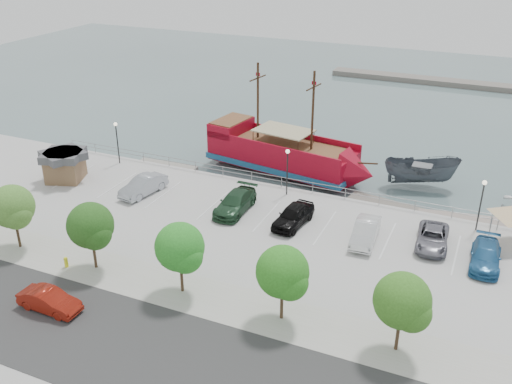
% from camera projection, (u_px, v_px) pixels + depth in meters
% --- Properties ---
extents(ground, '(160.00, 160.00, 0.00)m').
position_uv_depth(ground, '(257.00, 238.00, 45.88)').
color(ground, '#4C5F61').
extents(street, '(100.00, 8.00, 0.04)m').
position_uv_depth(street, '(144.00, 352.00, 32.23)').
color(street, '#353535').
rests_on(street, land_slab).
extents(sidewalk, '(100.00, 4.00, 0.05)m').
position_uv_depth(sidewalk, '(196.00, 295.00, 37.18)').
color(sidewalk, '#A6A397').
rests_on(sidewalk, land_slab).
extents(seawall_railing, '(50.00, 0.06, 1.00)m').
position_uv_depth(seawall_railing, '(292.00, 183.00, 51.65)').
color(seawall_railing, gray).
rests_on(seawall_railing, land_slab).
extents(far_shore, '(40.00, 3.00, 0.80)m').
position_uv_depth(far_shore, '(461.00, 84.00, 87.45)').
color(far_shore, '#6A6358').
rests_on(far_shore, ground).
extents(pirate_ship, '(17.99, 7.44, 11.20)m').
position_uv_depth(pirate_ship, '(293.00, 157.00, 56.51)').
color(pirate_ship, maroon).
rests_on(pirate_ship, ground).
extents(patrol_boat, '(7.55, 4.77, 2.74)m').
position_uv_depth(patrol_boat, '(421.00, 174.00, 54.04)').
color(patrol_boat, '#4A5159').
rests_on(patrol_boat, ground).
extents(dock_west, '(6.53, 2.09, 0.37)m').
position_uv_depth(dock_west, '(166.00, 167.00, 58.59)').
color(dock_west, gray).
rests_on(dock_west, ground).
extents(dock_mid, '(7.85, 3.51, 0.43)m').
position_uv_depth(dock_mid, '(390.00, 207.00, 50.21)').
color(dock_mid, slate).
rests_on(dock_mid, ground).
extents(dock_east, '(7.87, 3.40, 0.44)m').
position_uv_depth(dock_east, '(465.00, 221.00, 47.89)').
color(dock_east, gray).
rests_on(dock_east, ground).
extents(shed, '(4.36, 4.36, 2.81)m').
position_uv_depth(shed, '(65.00, 165.00, 53.08)').
color(shed, brown).
rests_on(shed, land_slab).
extents(street_sedan, '(4.20, 1.50, 1.38)m').
position_uv_depth(street_sedan, '(49.00, 301.00, 35.47)').
color(street_sedan, maroon).
rests_on(street_sedan, street).
extents(fire_hydrant, '(0.29, 0.29, 0.83)m').
position_uv_depth(fire_hydrant, '(66.00, 262.00, 39.95)').
color(fire_hydrant, yellow).
rests_on(fire_hydrant, sidewalk).
extents(lamp_post_left, '(0.36, 0.36, 4.28)m').
position_uv_depth(lamp_post_left, '(117.00, 135.00, 56.10)').
color(lamp_post_left, black).
rests_on(lamp_post_left, land_slab).
extents(lamp_post_mid, '(0.36, 0.36, 4.28)m').
position_uv_depth(lamp_post_mid, '(287.00, 164.00, 49.54)').
color(lamp_post_mid, black).
rests_on(lamp_post_mid, land_slab).
extents(lamp_post_right, '(0.36, 0.36, 4.28)m').
position_uv_depth(lamp_post_right, '(482.00, 196.00, 43.71)').
color(lamp_post_right, black).
rests_on(lamp_post_right, land_slab).
extents(tree_b, '(3.30, 3.20, 5.00)m').
position_uv_depth(tree_b, '(13.00, 208.00, 41.12)').
color(tree_b, '#473321').
rests_on(tree_b, sidewalk).
extents(tree_c, '(3.30, 3.20, 5.00)m').
position_uv_depth(tree_c, '(92.00, 227.00, 38.57)').
color(tree_c, '#473321').
rests_on(tree_c, sidewalk).
extents(tree_d, '(3.30, 3.20, 5.00)m').
position_uv_depth(tree_d, '(181.00, 249.00, 36.02)').
color(tree_d, '#473321').
rests_on(tree_d, sidewalk).
extents(tree_e, '(3.30, 3.20, 5.00)m').
position_uv_depth(tree_e, '(284.00, 274.00, 33.47)').
color(tree_e, '#473321').
rests_on(tree_e, sidewalk).
extents(tree_f, '(3.30, 3.20, 5.00)m').
position_uv_depth(tree_f, '(404.00, 303.00, 30.92)').
color(tree_f, '#473321').
rests_on(tree_f, sidewalk).
extents(parked_car_b, '(2.50, 5.07, 1.60)m').
position_uv_depth(parked_car_b, '(143.00, 186.00, 50.56)').
color(parked_car_b, '#A0A5AE').
rests_on(parked_car_b, land_slab).
extents(parked_car_d, '(2.29, 5.46, 1.58)m').
position_uv_depth(parked_car_d, '(235.00, 203.00, 47.56)').
color(parked_car_d, '#204329').
rests_on(parked_car_d, land_slab).
extents(parked_car_e, '(2.48, 5.02, 1.64)m').
position_uv_depth(parked_car_e, '(293.00, 215.00, 45.41)').
color(parked_car_e, black).
rests_on(parked_car_e, land_slab).
extents(parked_car_f, '(1.98, 4.91, 1.59)m').
position_uv_depth(parked_car_f, '(365.00, 232.00, 43.09)').
color(parked_car_f, silver).
rests_on(parked_car_f, land_slab).
extents(parked_car_g, '(2.60, 5.03, 1.36)m').
position_uv_depth(parked_car_g, '(432.00, 238.00, 42.49)').
color(parked_car_g, slate).
rests_on(parked_car_g, land_slab).
extents(parked_car_h, '(2.14, 5.01, 1.44)m').
position_uv_depth(parked_car_h, '(486.00, 256.00, 40.14)').
color(parked_car_h, '#235D8F').
rests_on(parked_car_h, land_slab).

